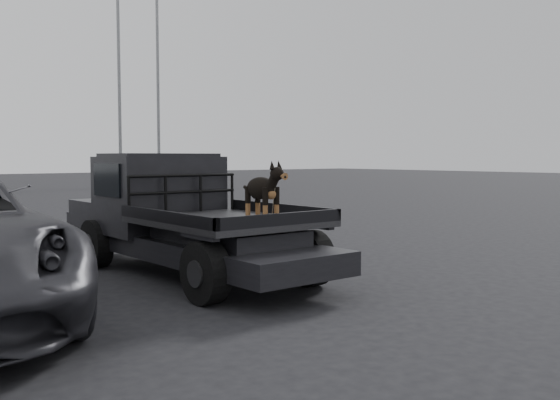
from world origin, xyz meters
TOP-DOWN VIEW (x-y plane):
  - ground at (0.00, 0.00)m, footprint 120.00×120.00m
  - flatbed_ute at (-0.46, 1.93)m, footprint 2.00×5.40m
  - ute_cab at (-0.46, 2.88)m, footprint 1.72×1.30m
  - headache_rack at (-0.46, 2.13)m, footprint 1.80×0.08m
  - dog at (-0.38, 0.30)m, footprint 0.32×0.60m
  - floodlight_mid at (9.93, 26.80)m, footprint 1.08×0.28m
  - floodlight_far at (13.09, 28.24)m, footprint 1.08×0.28m

SIDE VIEW (x-z plane):
  - ground at x=0.00m, z-range 0.00..0.00m
  - flatbed_ute at x=-0.46m, z-range 0.00..0.92m
  - headache_rack at x=-0.46m, z-range 0.92..1.47m
  - dog at x=-0.38m, z-range 0.92..1.66m
  - ute_cab at x=-0.46m, z-range 0.92..1.80m
  - floodlight_mid at x=9.93m, z-range 0.59..12.23m
  - floodlight_far at x=13.09m, z-range 0.60..14.49m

